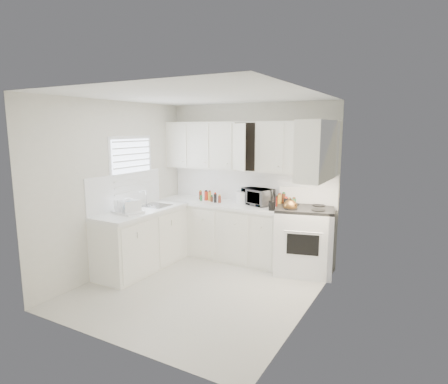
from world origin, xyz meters
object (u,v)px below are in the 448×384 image
Objects in this scene: stove at (304,231)px; tea_kettle at (290,205)px; microwave at (258,195)px; utensil_crock at (272,200)px; dish_rack at (127,205)px; rice_cooker at (243,196)px.

stove reaches higher than tea_kettle.
stove reaches higher than microwave.
dish_rack is at bearing -146.24° from utensil_crock.
utensil_crock is (-0.47, -0.15, 0.47)m from stove.
utensil_crock reaches higher than microwave.
stove is 1.20m from rice_cooker.
rice_cooker reaches higher than tea_kettle.
tea_kettle is 0.78× the size of utensil_crock.
tea_kettle is at bearing -5.59° from microwave.
stove is at bearing -16.85° from rice_cooker.
dish_rack is at bearing -113.92° from microwave.
tea_kettle is at bearing -1.33° from utensil_crock.
microwave reaches higher than rice_cooker.
microwave is at bearing 155.91° from stove.
microwave is at bearing 177.91° from tea_kettle.
stove is 3.90× the size of utensil_crock.
utensil_crock reaches higher than dish_rack.
rice_cooker is (-0.27, -0.01, -0.05)m from microwave.
tea_kettle is (-0.18, -0.16, 0.41)m from stove.
stove is at bearing 9.27° from microwave.
microwave is at bearing 140.68° from utensil_crock.
microwave is at bearing -7.91° from rice_cooker.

